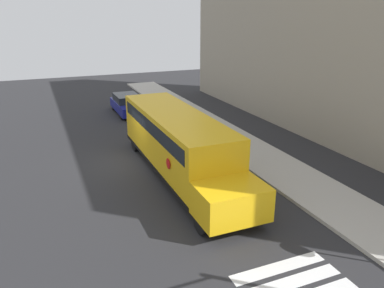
% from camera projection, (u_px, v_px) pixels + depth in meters
% --- Properties ---
extents(ground_plane, '(60.00, 60.00, 0.00)m').
position_uv_depth(ground_plane, '(132.00, 162.00, 19.71)').
color(ground_plane, '#28282B').
extents(sidewalk_strip, '(44.00, 3.00, 0.15)m').
position_uv_depth(sidewalk_strip, '(240.00, 145.00, 22.06)').
color(sidewalk_strip, '#B2ADA3').
rests_on(sidewalk_strip, ground).
extents(building_backdrop, '(32.00, 4.00, 13.86)m').
position_uv_depth(building_backdrop, '(341.00, 22.00, 22.16)').
color(building_backdrop, '#9E937F').
rests_on(building_backdrop, ground).
extents(school_bus, '(11.35, 2.57, 2.96)m').
position_uv_depth(school_bus, '(178.00, 140.00, 17.70)').
color(school_bus, yellow).
rests_on(school_bus, ground).
extents(parked_car, '(4.58, 1.89, 1.43)m').
position_uv_depth(parked_car, '(128.00, 104.00, 29.03)').
color(parked_car, navy).
rests_on(parked_car, ground).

